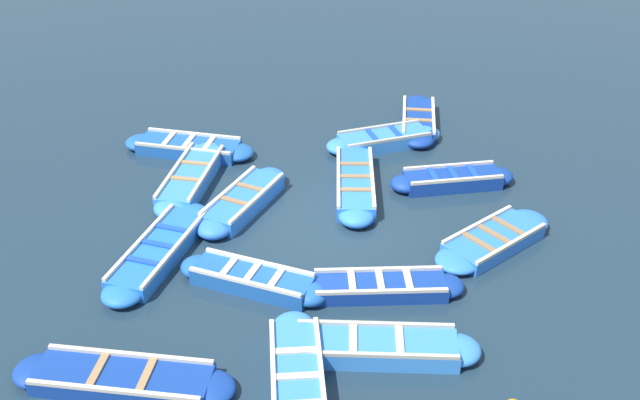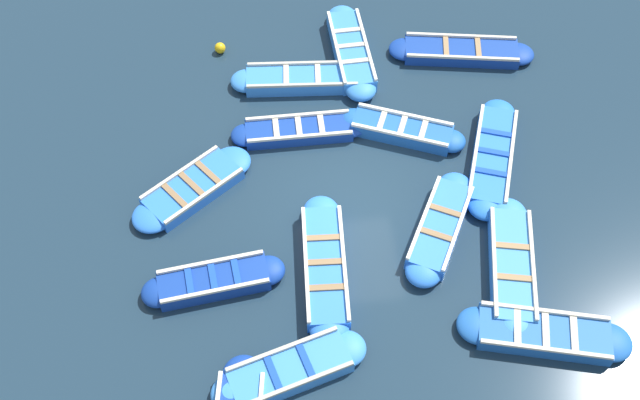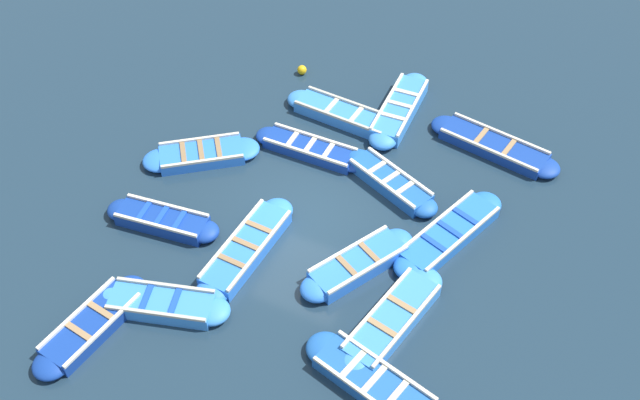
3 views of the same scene
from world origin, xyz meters
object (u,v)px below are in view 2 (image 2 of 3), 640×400
at_px(boat_outer_right, 299,130).
at_px(boat_far_corner, 214,281).
at_px(boat_mid_row, 325,267).
at_px(boat_tucked, 351,51).
at_px(boat_inner_gap, 193,188).
at_px(boat_outer_left, 440,227).
at_px(boat_broadside, 512,266).
at_px(boat_drifting, 302,79).
at_px(boat_centre, 492,157).
at_px(boat_near_quay, 461,51).
at_px(boat_alongside, 544,334).
at_px(buoy_orange_near, 220,48).
at_px(boat_stern_in, 402,130).
at_px(boat_end_of_row, 290,370).

bearing_deg(boat_outer_right, boat_far_corner, -118.69).
height_order(boat_mid_row, boat_tucked, boat_tucked).
relative_size(boat_inner_gap, boat_outer_left, 0.97).
relative_size(boat_outer_left, boat_tucked, 0.88).
bearing_deg(boat_broadside, boat_outer_left, 138.76).
bearing_deg(boat_outer_left, boat_outer_right, 131.18).
bearing_deg(boat_outer_left, boat_inner_gap, 162.19).
bearing_deg(boat_outer_right, boat_inner_gap, -150.32).
bearing_deg(boat_drifting, boat_centre, -35.99).
relative_size(boat_near_quay, boat_alongside, 1.09).
distance_m(boat_outer_left, boat_near_quay, 5.87).
height_order(boat_broadside, buoy_orange_near, boat_broadside).
relative_size(boat_far_corner, boat_tucked, 0.85).
bearing_deg(boat_tucked, boat_outer_right, -122.56).
bearing_deg(boat_stern_in, boat_mid_row, -122.62).
distance_m(boat_inner_gap, boat_broadside, 7.45).
relative_size(boat_far_corner, boat_mid_row, 0.83).
bearing_deg(boat_near_quay, boat_outer_left, -107.66).
height_order(boat_tucked, boat_outer_right, boat_tucked).
bearing_deg(boat_stern_in, boat_far_corner, -141.63).
xyz_separation_m(boat_tucked, boat_alongside, (2.76, -8.71, -0.04)).
xyz_separation_m(boat_inner_gap, boat_mid_row, (2.82, -2.49, 0.03)).
height_order(boat_end_of_row, boat_near_quay, boat_end_of_row).
xyz_separation_m(boat_mid_row, boat_outer_right, (-0.17, 4.00, -0.04)).
bearing_deg(boat_mid_row, boat_inner_gap, 138.51).
distance_m(boat_inner_gap, buoy_orange_near, 4.79).
xyz_separation_m(boat_outer_right, buoy_orange_near, (-1.84, 3.21, -0.00)).
bearing_deg(boat_far_corner, buoy_orange_near, 86.90).
relative_size(boat_drifting, boat_stern_in, 1.18).
distance_m(boat_end_of_row, boat_outer_right, 6.34).
xyz_separation_m(boat_end_of_row, boat_broadside, (5.00, 1.84, 0.01)).
distance_m(boat_far_corner, buoy_orange_near, 7.30).
bearing_deg(boat_inner_gap, boat_centre, 0.96).
xyz_separation_m(boat_centre, boat_broadside, (-0.36, -3.06, 0.01)).
bearing_deg(boat_near_quay, boat_stern_in, -128.80).
relative_size(boat_far_corner, boat_outer_left, 0.97).
bearing_deg(boat_mid_row, boat_far_corner, -178.05).
bearing_deg(boat_near_quay, boat_alongside, -91.45).
xyz_separation_m(boat_end_of_row, boat_near_quay, (5.45, 8.61, -0.02)).
xyz_separation_m(boat_drifting, boat_broadside, (3.94, -6.18, 0.01)).
relative_size(boat_centre, boat_inner_gap, 1.23).
bearing_deg(boat_near_quay, boat_mid_row, -125.31).
bearing_deg(boat_outer_right, boat_alongside, -53.92).
distance_m(boat_drifting, boat_alongside, 8.87).
distance_m(boat_centre, boat_stern_in, 2.29).
bearing_deg(boat_stern_in, boat_near_quay, 51.20).
relative_size(boat_mid_row, boat_outer_right, 1.13).
bearing_deg(boat_tucked, boat_mid_row, -102.78).
distance_m(boat_near_quay, boat_alongside, 8.41).
distance_m(boat_mid_row, boat_outer_right, 4.00).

